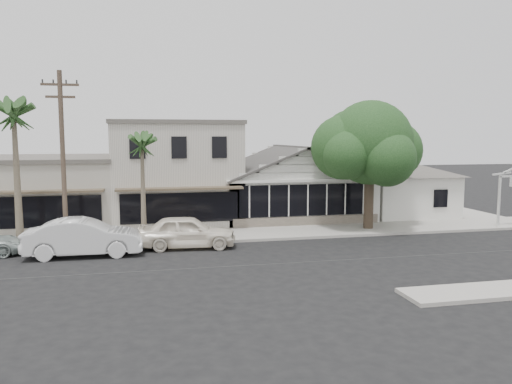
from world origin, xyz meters
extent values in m
plane|color=black|center=(0.00, 0.00, 0.00)|extent=(140.00, 140.00, 0.00)
cube|color=#9E9991|center=(-8.00, 6.75, 0.07)|extent=(90.00, 3.50, 0.15)
cube|color=white|center=(5.00, 12.50, 1.50)|extent=(10.00, 8.00, 3.00)
cube|color=black|center=(5.00, 8.44, 1.75)|extent=(8.80, 0.10, 2.00)
cube|color=#60564C|center=(5.00, 8.45, 0.35)|extent=(9.60, 0.18, 0.70)
cube|color=white|center=(13.20, 11.50, 1.50)|extent=(6.00, 6.00, 3.00)
cube|color=white|center=(16.40, 5.30, 1.65)|extent=(0.12, 0.12, 3.30)
cube|color=beige|center=(-3.00, 13.50, 3.25)|extent=(8.00, 10.00, 6.50)
cube|color=#B8B3A5|center=(-12.00, 13.50, 2.10)|extent=(10.00, 10.00, 4.20)
cylinder|color=brown|center=(-9.00, 5.20, 4.50)|extent=(0.24, 0.24, 9.00)
cube|color=brown|center=(-9.00, 5.20, 8.30)|extent=(1.80, 0.12, 0.12)
cube|color=brown|center=(-9.00, 5.20, 7.70)|extent=(1.40, 0.12, 0.12)
imported|color=white|center=(-2.93, 4.18, 0.85)|extent=(5.13, 2.42, 1.70)
imported|color=white|center=(-7.93, 3.49, 0.91)|extent=(5.53, 1.99, 1.82)
cylinder|color=#4C3D2E|center=(8.31, 6.64, 1.56)|extent=(0.59, 0.59, 3.13)
sphere|color=#183616|center=(8.31, 6.64, 5.38)|extent=(5.08, 5.08, 5.08)
sphere|color=#183616|center=(10.07, 7.22, 4.89)|extent=(3.72, 3.72, 3.72)
sphere|color=#183616|center=(6.75, 7.03, 5.08)|extent=(3.91, 3.91, 3.91)
sphere|color=#183616|center=(8.71, 5.17, 4.50)|extent=(3.32, 3.32, 3.32)
sphere|color=#183616|center=(7.73, 8.20, 5.67)|extent=(3.52, 3.52, 3.52)
sphere|color=#183616|center=(9.49, 8.01, 6.06)|extent=(3.13, 3.13, 3.13)
sphere|color=#183616|center=(6.55, 5.85, 4.69)|extent=(2.93, 2.93, 2.93)
cone|color=#726651|center=(-5.12, 5.92, 2.56)|extent=(0.32, 0.32, 5.12)
cone|color=#726651|center=(-11.30, 5.66, 3.33)|extent=(0.41, 0.41, 6.66)
camera|label=1|loc=(-4.92, -21.37, 5.75)|focal=35.00mm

